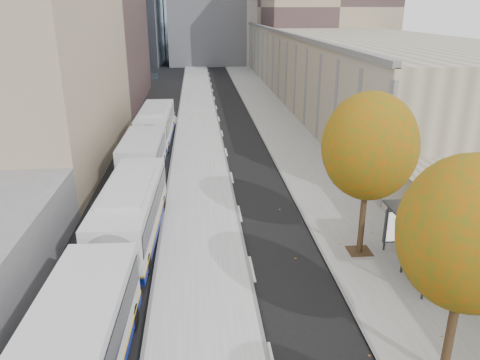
{
  "coord_description": "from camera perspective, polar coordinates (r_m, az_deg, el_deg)",
  "views": [
    {
      "loc": [
        -3.85,
        -6.07,
        10.98
      ],
      "look_at": [
        -1.75,
        16.73,
        2.5
      ],
      "focal_mm": 35.0,
      "sensor_mm": 36.0,
      "label": 1
    }
  ],
  "objects": [
    {
      "name": "bus_near",
      "position": [
        20.25,
        -14.9,
        -8.18
      ],
      "size": [
        3.15,
        17.11,
        2.84
      ],
      "rotation": [
        0.0,
        0.0,
        -0.04
      ],
      "color": "silver",
      "rests_on": "ground"
    },
    {
      "name": "bus_platform",
      "position": [
        42.49,
        -5.13,
        5.37
      ],
      "size": [
        4.25,
        150.0,
        0.15
      ],
      "primitive_type": "cube",
      "color": "#ABABAB",
      "rests_on": "ground"
    },
    {
      "name": "building_tan",
      "position": [
        73.03,
        10.47,
        14.51
      ],
      "size": [
        18.0,
        92.0,
        8.0
      ],
      "primitive_type": "cube",
      "color": "gray",
      "rests_on": "ground"
    },
    {
      "name": "distant_car",
      "position": [
        48.52,
        -9.04,
        7.87
      ],
      "size": [
        2.79,
        4.57,
        1.46
      ],
      "primitive_type": "imported",
      "rotation": [
        0.0,
        0.0,
        0.27
      ],
      "color": "white",
      "rests_on": "ground"
    },
    {
      "name": "tree_c",
      "position": [
        21.26,
        15.51,
        3.94
      ],
      "size": [
        4.2,
        4.2,
        7.28
      ],
      "color": "#302515",
      "rests_on": "sidewalk"
    },
    {
      "name": "tree_b",
      "position": [
        14.61,
        26.16,
        -5.92
      ],
      "size": [
        4.0,
        4.0,
        6.97
      ],
      "color": "#302515",
      "rests_on": "sidewalk"
    },
    {
      "name": "bus_far",
      "position": [
        37.08,
        -10.79,
        5.25
      ],
      "size": [
        2.89,
        17.26,
        2.87
      ],
      "rotation": [
        0.0,
        0.0,
        -0.02
      ],
      "color": "silver",
      "rests_on": "ground"
    },
    {
      "name": "sidewalk",
      "position": [
        43.25,
        5.58,
        5.57
      ],
      "size": [
        4.75,
        150.0,
        0.08
      ],
      "primitive_type": "cube",
      "color": "gray",
      "rests_on": "ground"
    },
    {
      "name": "bus_shelter",
      "position": [
        21.41,
        21.87,
        -5.49
      ],
      "size": [
        1.9,
        4.4,
        2.53
      ],
      "color": "#383A3F",
      "rests_on": "sidewalk"
    }
  ]
}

